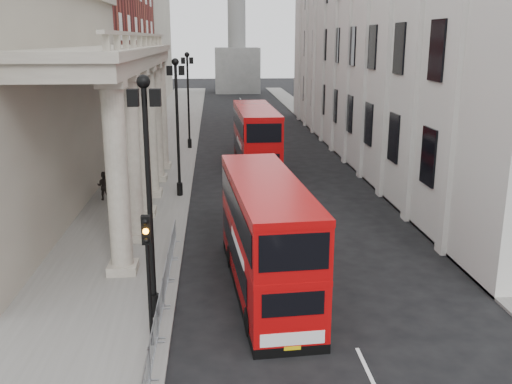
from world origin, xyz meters
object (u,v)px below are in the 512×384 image
at_px(lamp_post_north, 188,94).
at_px(traffic_light, 148,257).
at_px(pedestrian_a, 118,208).
at_px(pedestrian_b, 104,186).
at_px(monument_column, 236,1).
at_px(lamp_post_mid, 177,118).
at_px(bus_near, 266,233).
at_px(pedestrian_c, 150,180).
at_px(lamp_post_south, 149,183).
at_px(bus_far, 256,138).

xyz_separation_m(lamp_post_north, traffic_light, (0.10, -34.02, -1.80)).
xyz_separation_m(pedestrian_a, pedestrian_b, (-1.64, 5.06, -0.05)).
height_order(monument_column, lamp_post_mid, monument_column).
bearing_deg(bus_near, lamp_post_north, 93.70).
bearing_deg(pedestrian_a, monument_column, 91.93).
relative_size(traffic_light, bus_near, 0.42).
bearing_deg(monument_column, pedestrian_c, -96.84).
bearing_deg(lamp_post_south, pedestrian_a, 105.41).
bearing_deg(pedestrian_b, pedestrian_c, -139.67).
xyz_separation_m(traffic_light, pedestrian_b, (-4.57, 17.33, -2.12)).
distance_m(bus_far, pedestrian_b, 12.50).
relative_size(pedestrian_a, pedestrian_c, 1.16).
bearing_deg(pedestrian_a, lamp_post_north, 91.43).
xyz_separation_m(pedestrian_a, pedestrian_c, (0.91, 6.67, -0.12)).
xyz_separation_m(lamp_post_south, pedestrian_a, (-2.83, 10.26, -3.87)).
relative_size(monument_column, pedestrian_b, 31.21).
height_order(pedestrian_a, pedestrian_b, pedestrian_a).
distance_m(monument_column, pedestrian_b, 75.04).
xyz_separation_m(lamp_post_south, lamp_post_north, (0.00, 32.00, 0.00)).
relative_size(traffic_light, pedestrian_c, 2.71).
height_order(lamp_post_south, bus_far, lamp_post_south).
bearing_deg(bus_near, monument_column, 84.19).
height_order(bus_near, pedestrian_a, bus_near).
relative_size(lamp_post_south, bus_far, 0.76).
bearing_deg(lamp_post_south, pedestrian_c, 96.48).
distance_m(lamp_post_south, pedestrian_a, 11.32).
distance_m(traffic_light, pedestrian_c, 19.18).
bearing_deg(monument_column, bus_near, -91.66).
distance_m(lamp_post_north, pedestrian_c, 15.71).
xyz_separation_m(monument_column, traffic_light, (-6.50, -90.02, -12.88)).
distance_m(monument_column, pedestrian_a, 79.73).
relative_size(lamp_post_north, pedestrian_c, 5.25).
bearing_deg(bus_far, lamp_post_mid, -128.19).
bearing_deg(lamp_post_mid, pedestrian_c, 154.29).
bearing_deg(traffic_light, bus_near, 46.43).
xyz_separation_m(traffic_light, pedestrian_c, (-2.02, 18.94, -2.19)).
bearing_deg(lamp_post_north, lamp_post_south, -90.00).
bearing_deg(lamp_post_south, traffic_light, -87.16).
height_order(bus_far, pedestrian_b, bus_far).
relative_size(lamp_post_mid, pedestrian_a, 4.54).
height_order(lamp_post_south, lamp_post_mid, same).
height_order(monument_column, pedestrian_c, monument_column).
bearing_deg(traffic_light, lamp_post_mid, 90.32).
bearing_deg(bus_near, bus_far, 82.73).
height_order(pedestrian_b, pedestrian_c, pedestrian_b).
distance_m(traffic_light, pedestrian_a, 12.79).
bearing_deg(pedestrian_b, monument_column, -90.66).
relative_size(lamp_post_north, bus_far, 0.76).
height_order(monument_column, lamp_post_north, monument_column).
bearing_deg(pedestrian_b, lamp_post_mid, -163.26).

